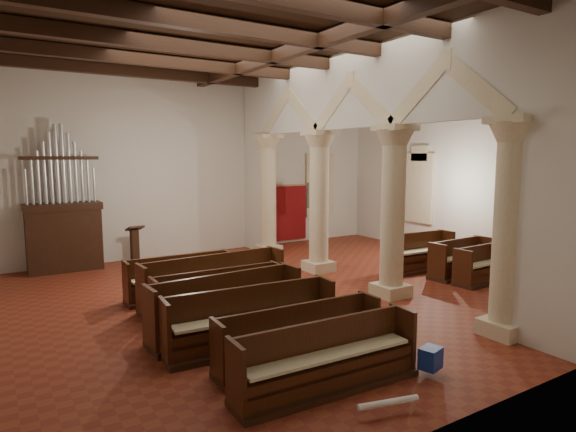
# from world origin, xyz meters

# --- Properties ---
(floor) EXTENTS (14.00, 14.00, 0.00)m
(floor) POSITION_xyz_m (0.00, 0.00, 0.00)
(floor) COLOR maroon
(floor) RESTS_ON ground
(ceiling) EXTENTS (14.00, 14.00, 0.00)m
(ceiling) POSITION_xyz_m (0.00, 0.00, 6.00)
(ceiling) COLOR black
(ceiling) RESTS_ON wall_back
(wall_back) EXTENTS (14.00, 0.02, 6.00)m
(wall_back) POSITION_xyz_m (0.00, 6.00, 3.00)
(wall_back) COLOR silver
(wall_back) RESTS_ON floor
(wall_front) EXTENTS (14.00, 0.02, 6.00)m
(wall_front) POSITION_xyz_m (0.00, -6.00, 3.00)
(wall_front) COLOR silver
(wall_front) RESTS_ON floor
(wall_right) EXTENTS (0.02, 12.00, 6.00)m
(wall_right) POSITION_xyz_m (7.00, 0.00, 3.00)
(wall_right) COLOR silver
(wall_right) RESTS_ON floor
(ceiling_beams) EXTENTS (13.80, 11.80, 0.30)m
(ceiling_beams) POSITION_xyz_m (0.00, 0.00, 5.82)
(ceiling_beams) COLOR black
(ceiling_beams) RESTS_ON wall_back
(arcade) EXTENTS (0.90, 11.90, 6.00)m
(arcade) POSITION_xyz_m (1.80, 0.00, 3.56)
(arcade) COLOR beige
(arcade) RESTS_ON floor
(window_right_a) EXTENTS (0.03, 1.00, 2.20)m
(window_right_a) POSITION_xyz_m (6.98, -1.50, 2.20)
(window_right_a) COLOR #3A825F
(window_right_a) RESTS_ON wall_right
(window_right_b) EXTENTS (0.03, 1.00, 2.20)m
(window_right_b) POSITION_xyz_m (6.98, 2.50, 2.20)
(window_right_b) COLOR #3A825F
(window_right_b) RESTS_ON wall_right
(window_back) EXTENTS (1.00, 0.03, 2.20)m
(window_back) POSITION_xyz_m (5.00, 5.98, 2.20)
(window_back) COLOR #3A825F
(window_back) RESTS_ON wall_back
(pipe_organ) EXTENTS (2.10, 0.85, 4.40)m
(pipe_organ) POSITION_xyz_m (-4.50, 5.50, 1.37)
(pipe_organ) COLOR black
(pipe_organ) RESTS_ON floor
(lectern) EXTENTS (0.54, 0.56, 1.23)m
(lectern) POSITION_xyz_m (-2.53, 5.32, 0.51)
(lectern) COLOR #3C2113
(lectern) RESTS_ON floor
(dossal_curtain) EXTENTS (1.80, 0.07, 2.17)m
(dossal_curtain) POSITION_xyz_m (3.50, 5.92, 1.17)
(dossal_curtain) COLOR maroon
(dossal_curtain) RESTS_ON floor
(processional_banner) EXTENTS (0.56, 0.71, 2.60)m
(processional_banner) POSITION_xyz_m (3.71, 4.43, 0.83)
(processional_banner) COLOR black
(processional_banner) RESTS_ON floor
(hymnal_box_a) EXTENTS (0.39, 0.35, 0.33)m
(hymnal_box_a) POSITION_xyz_m (-0.64, -4.91, 0.27)
(hymnal_box_a) COLOR navy
(hymnal_box_a) RESTS_ON floor
(hymnal_box_b) EXTENTS (0.34, 0.31, 0.28)m
(hymnal_box_b) POSITION_xyz_m (-1.40, -3.02, 0.24)
(hymnal_box_b) COLOR navy
(hymnal_box_b) RESTS_ON floor
(hymnal_box_c) EXTENTS (0.38, 0.35, 0.32)m
(hymnal_box_c) POSITION_xyz_m (-1.30, 0.13, 0.26)
(hymnal_box_c) COLOR navy
(hymnal_box_c) RESTS_ON floor
(tube_heater_a) EXTENTS (0.86, 0.30, 0.09)m
(tube_heater_a) POSITION_xyz_m (-2.00, -5.42, 0.16)
(tube_heater_a) COLOR white
(tube_heater_a) RESTS_ON floor
(tube_heater_b) EXTENTS (0.86, 0.31, 0.09)m
(tube_heater_b) POSITION_xyz_m (-2.80, -3.00, 0.16)
(tube_heater_b) COLOR white
(tube_heater_b) RESTS_ON floor
(nave_pew_0) EXTENTS (2.96, 0.77, 0.99)m
(nave_pew_0) POSITION_xyz_m (-2.28, -4.46, 0.33)
(nave_pew_0) COLOR black
(nave_pew_0) RESTS_ON floor
(nave_pew_1) EXTENTS (2.92, 0.74, 0.95)m
(nave_pew_1) POSITION_xyz_m (-2.14, -3.53, 0.31)
(nave_pew_1) COLOR black
(nave_pew_1) RESTS_ON floor
(nave_pew_2) EXTENTS (3.15, 0.93, 1.07)m
(nave_pew_2) POSITION_xyz_m (-2.49, -2.51, 0.35)
(nave_pew_2) COLOR black
(nave_pew_2) RESTS_ON floor
(nave_pew_3) EXTENTS (3.03, 0.93, 1.15)m
(nave_pew_3) POSITION_xyz_m (-2.61, -1.74, 0.38)
(nave_pew_3) COLOR black
(nave_pew_3) RESTS_ON floor
(nave_pew_4) EXTENTS (2.86, 0.69, 0.98)m
(nave_pew_4) POSITION_xyz_m (-2.28, -0.66, 0.32)
(nave_pew_4) COLOR black
(nave_pew_4) RESTS_ON floor
(nave_pew_5) EXTENTS (3.45, 0.94, 1.12)m
(nave_pew_5) POSITION_xyz_m (-2.04, 0.17, 0.37)
(nave_pew_5) COLOR black
(nave_pew_5) RESTS_ON floor
(nave_pew_6) EXTENTS (2.55, 0.69, 1.01)m
(nave_pew_6) POSITION_xyz_m (-2.55, 1.06, 0.33)
(nave_pew_6) COLOR black
(nave_pew_6) RESTS_ON floor
(aisle_pew_0) EXTENTS (1.77, 0.74, 0.99)m
(aisle_pew_0) POSITION_xyz_m (4.71, -1.89, 0.34)
(aisle_pew_0) COLOR black
(aisle_pew_0) RESTS_ON floor
(aisle_pew_1) EXTENTS (2.15, 0.79, 1.04)m
(aisle_pew_1) POSITION_xyz_m (4.83, -1.12, 0.35)
(aisle_pew_1) COLOR black
(aisle_pew_1) RESTS_ON floor
(aisle_pew_2) EXTENTS (2.17, 0.85, 1.12)m
(aisle_pew_2) POSITION_xyz_m (4.39, -0.05, 0.38)
(aisle_pew_2) COLOR black
(aisle_pew_2) RESTS_ON floor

